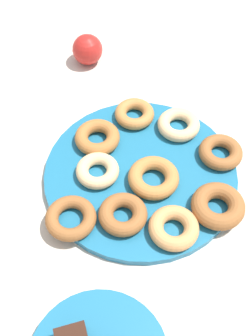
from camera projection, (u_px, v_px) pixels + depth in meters
The scene contains 13 objects.
ground_plane at pixel (140, 176), 0.81m from camera, with size 2.40×2.40×0.00m, color beige.
donut_plate at pixel (141, 174), 0.80m from camera, with size 0.35×0.35×0.01m, color #1E6B93.
donut_0 at pixel (154, 178), 0.77m from camera, with size 0.09×0.09×0.03m, color #BC7A3D.
donut_1 at pixel (97, 137), 0.83m from camera, with size 0.09×0.09×0.03m, color #AD6B33.
donut_2 at pixel (179, 125), 0.85m from camera, with size 0.08×0.08×0.02m, color #EABC84.
donut_3 at pixel (218, 206), 0.73m from camera, with size 0.09×0.09×0.03m, color #995B2D.
donut_4 at pixel (221, 152), 0.81m from camera, with size 0.08×0.08×0.02m, color #995B2D.
donut_5 at pixel (174, 228), 0.71m from camera, with size 0.08×0.08×0.03m, color tan.
donut_6 at pixel (71, 218), 0.72m from camera, with size 0.09×0.09×0.02m, color #995B2D.
donut_7 at pixel (134, 114), 0.86m from camera, with size 0.08×0.08×0.02m, color #BC7A3D.
donut_8 at pixel (123, 214), 0.73m from camera, with size 0.08×0.08×0.03m, color #995B2D.
donut_9 at pixel (98, 171), 0.78m from camera, with size 0.08×0.08×0.02m, color #EABC84.
apple at pixel (87, 49), 0.97m from camera, with size 0.07×0.07×0.07m, color red.
Camera 1 is at (-0.40, 0.23, 0.66)m, focal length 46.28 mm.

